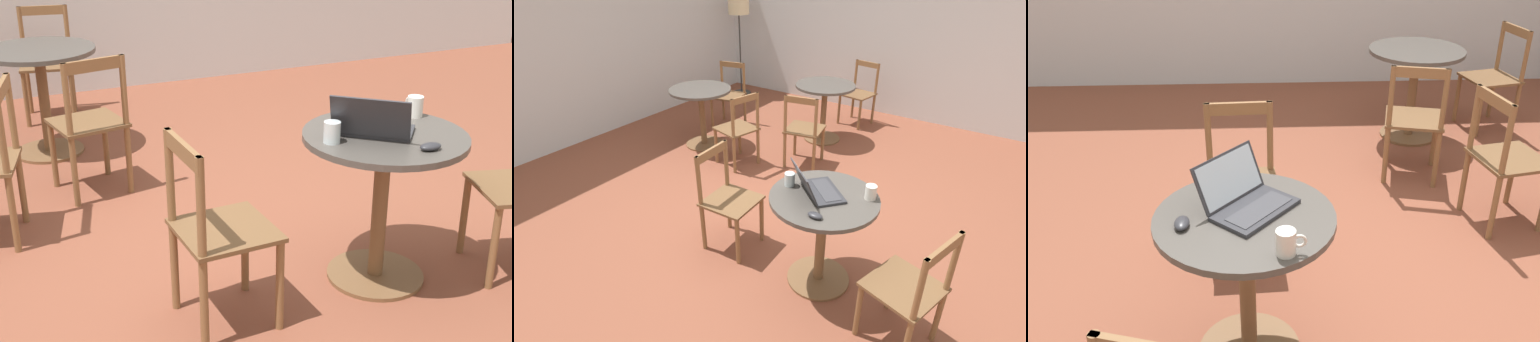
% 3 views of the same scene
% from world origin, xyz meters
% --- Properties ---
extents(ground_plane, '(16.00, 16.00, 0.00)m').
position_xyz_m(ground_plane, '(0.00, 0.00, 0.00)').
color(ground_plane, brown).
extents(cafe_table_near, '(0.75, 0.75, 0.74)m').
position_xyz_m(cafe_table_near, '(-0.52, -0.54, 0.54)').
color(cafe_table_near, brown).
rests_on(cafe_table_near, ground_plane).
extents(cafe_table_far, '(0.75, 0.75, 0.74)m').
position_xyz_m(cafe_table_far, '(0.79, 1.82, 0.54)').
color(cafe_table_far, brown).
rests_on(cafe_table_far, ground_plane).
extents(chair_near_back, '(0.41, 0.41, 0.86)m').
position_xyz_m(chair_near_back, '(-0.56, 0.29, 0.43)').
color(chair_near_back, brown).
rests_on(chair_near_back, ground_plane).
extents(chair_mid_left, '(0.46, 0.46, 0.86)m').
position_xyz_m(chair_mid_left, '(1.01, 0.49, 0.43)').
color(chair_mid_left, brown).
rests_on(chair_mid_left, ground_plane).
extents(chair_far_front, '(0.47, 0.47, 0.86)m').
position_xyz_m(chair_far_front, '(0.62, 1.11, 0.43)').
color(chair_far_front, brown).
rests_on(chair_far_front, ground_plane).
extents(chair_far_right, '(0.47, 0.47, 0.86)m').
position_xyz_m(chair_far_right, '(1.52, 1.98, 0.43)').
color(chair_far_right, brown).
rests_on(chair_far_right, ground_plane).
extents(laptop, '(0.44, 0.45, 0.21)m').
position_xyz_m(laptop, '(-0.51, -0.48, 0.78)').
color(laptop, '#2D2D33').
rests_on(laptop, cafe_table_near).
extents(mouse, '(0.06, 0.10, 0.03)m').
position_xyz_m(mouse, '(-0.76, -0.61, 0.75)').
color(mouse, '#2D2D33').
rests_on(mouse, cafe_table_near).
extents(mug, '(0.11, 0.07, 0.10)m').
position_xyz_m(mug, '(-0.36, -0.80, 0.79)').
color(mug, silver).
rests_on(mug, cafe_table_near).
extents(drinking_glass, '(0.07, 0.07, 0.09)m').
position_xyz_m(drinking_glass, '(-0.52, -0.27, 0.78)').
color(drinking_glass, silver).
rests_on(drinking_glass, cafe_table_near).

